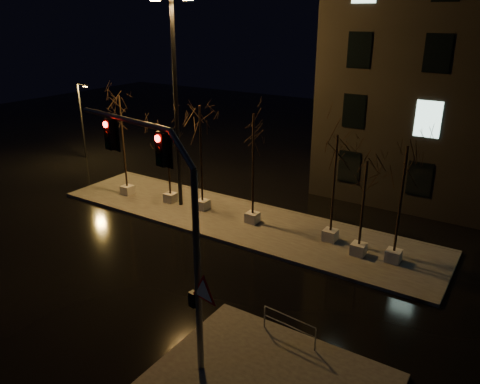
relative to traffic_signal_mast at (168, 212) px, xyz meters
The scene contains 14 objects.
ground 7.73m from the traffic_signal_mast, 135.61° to the left, with size 90.00×90.00×0.00m, color black.
median 11.99m from the traffic_signal_mast, 112.39° to the left, with size 22.00×5.00×0.15m, color #45423D.
sidewalk_corner 6.08m from the traffic_signal_mast, ahead, with size 7.00×5.00×0.15m, color #45423D.
tree_0 15.23m from the traffic_signal_mast, 141.36° to the left, with size 1.80×1.80×6.25m.
tree_1 13.42m from the traffic_signal_mast, 131.42° to the left, with size 1.80×1.80×4.17m.
tree_2 12.04m from the traffic_signal_mast, 122.82° to the left, with size 1.80×1.80×6.11m.
tree_3 10.61m from the traffic_signal_mast, 107.46° to the left, with size 1.80×1.80×6.02m.
tree_4 10.47m from the traffic_signal_mast, 83.71° to the left, with size 1.80×1.80×5.45m.
tree_5 10.21m from the traffic_signal_mast, 73.76° to the left, with size 1.80×1.80×4.64m.
tree_6 10.88m from the traffic_signal_mast, 66.24° to the left, with size 1.80×1.80×5.51m.
traffic_signal_mast is the anchor object (origin of this frame).
streetlight_main 12.91m from the traffic_signal_mast, 128.80° to the left, with size 2.84×0.44×11.39m.
streetlight_far 25.13m from the traffic_signal_mast, 146.40° to the left, with size 1.13×0.20×5.78m.
guard_rail_a 5.83m from the traffic_signal_mast, 41.55° to the left, with size 2.08×0.23×0.90m.
Camera 1 is at (12.81, -13.55, 10.57)m, focal length 35.00 mm.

